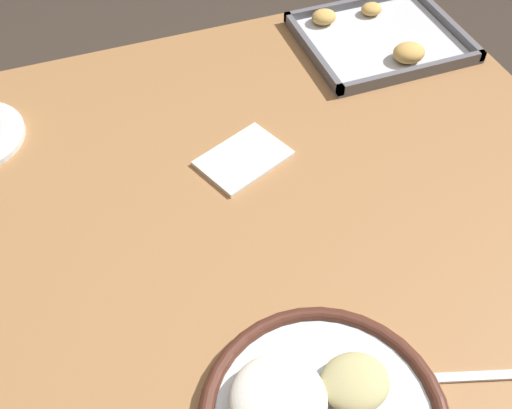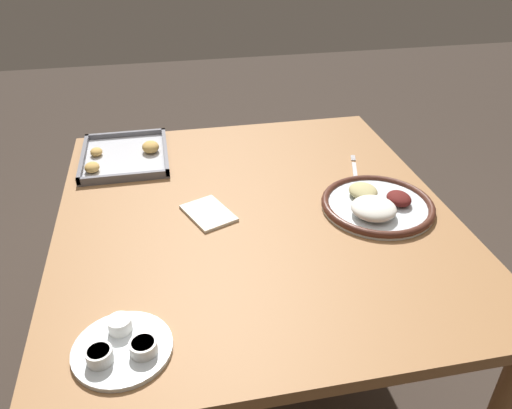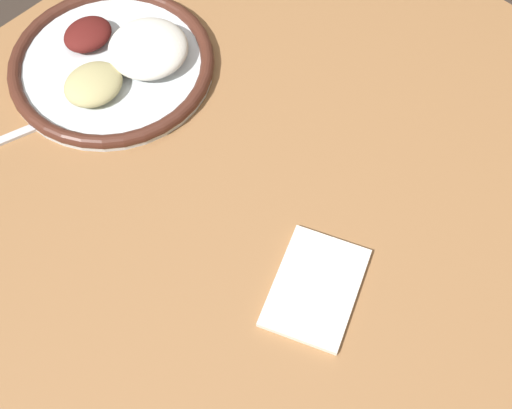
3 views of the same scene
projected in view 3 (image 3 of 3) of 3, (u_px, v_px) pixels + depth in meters
The scene contains 5 objects.
ground_plane at pixel (251, 389), 1.56m from camera, with size 8.00×8.00×0.00m, color #382D26.
dining_table at pixel (249, 259), 1.00m from camera, with size 1.13×1.02×0.75m.
dinner_plate at pixel (115, 62), 1.03m from camera, with size 0.30×0.30×0.05m.
fork at pixel (1, 141), 0.97m from camera, with size 0.21×0.08×0.00m.
napkin at pixel (316, 287), 0.86m from camera, with size 0.17×0.15×0.01m.
Camera 3 is at (0.31, 0.31, 1.55)m, focal length 50.00 mm.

